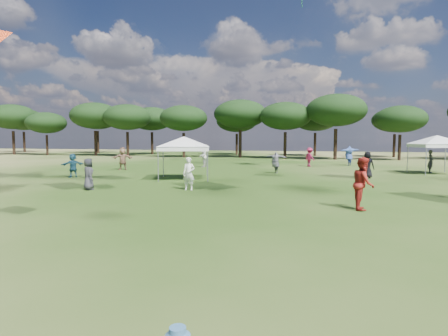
# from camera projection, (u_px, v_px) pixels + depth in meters

# --- Properties ---
(tree_line) EXTENTS (108.78, 17.63, 7.77)m
(tree_line) POSITION_uv_depth(u_px,v_px,m) (328.00, 114.00, 46.41)
(tree_line) COLOR black
(tree_line) RESTS_ON ground
(tent_left) EXTENTS (5.84, 5.84, 2.92)m
(tent_left) POSITION_uv_depth(u_px,v_px,m) (184.00, 139.00, 22.94)
(tent_left) COLOR gray
(tent_left) RESTS_ON ground
(tent_right) EXTENTS (5.73, 5.73, 3.02)m
(tent_right) POSITION_uv_depth(u_px,v_px,m) (437.00, 137.00, 26.15)
(tent_right) COLOR gray
(tent_right) RESTS_ON ground
(festival_crowd) EXTENTS (28.26, 23.43, 1.93)m
(festival_crowd) POSITION_uv_depth(u_px,v_px,m) (292.00, 163.00, 25.25)
(festival_crowd) COLOR #936950
(festival_crowd) RESTS_ON ground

